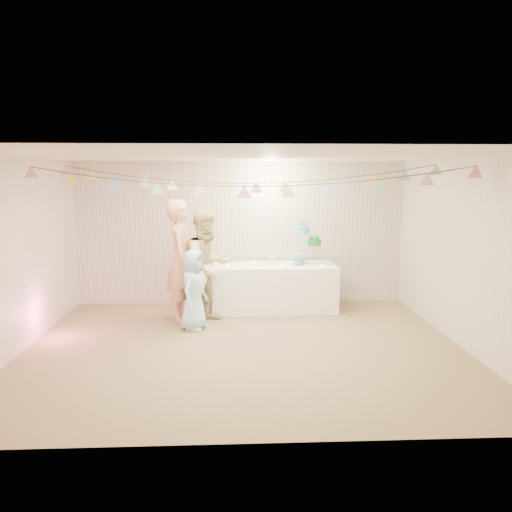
{
  "coord_description": "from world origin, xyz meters",
  "views": [
    {
      "loc": [
        -0.15,
        -6.59,
        2.35
      ],
      "look_at": [
        0.2,
        0.8,
        1.15
      ],
      "focal_mm": 35.0,
      "sensor_mm": 36.0,
      "label": 1
    }
  ],
  "objects_px": {
    "person_child": "(194,290)",
    "person_adult_a": "(181,260)",
    "table": "(274,287)",
    "cake_stand": "(305,248)",
    "person_adult_b": "(208,266)"
  },
  "relations": [
    {
      "from": "person_adult_a",
      "to": "person_adult_b",
      "type": "distance_m",
      "value": 0.45
    },
    {
      "from": "cake_stand",
      "to": "person_adult_a",
      "type": "distance_m",
      "value": 2.2
    },
    {
      "from": "person_adult_a",
      "to": "person_child",
      "type": "bearing_deg",
      "value": -156.1
    },
    {
      "from": "cake_stand",
      "to": "table",
      "type": "bearing_deg",
      "value": -174.81
    },
    {
      "from": "table",
      "to": "cake_stand",
      "type": "bearing_deg",
      "value": 5.19
    },
    {
      "from": "person_adult_b",
      "to": "person_child",
      "type": "bearing_deg",
      "value": -160.24
    },
    {
      "from": "person_child",
      "to": "person_adult_a",
      "type": "bearing_deg",
      "value": 46.63
    },
    {
      "from": "person_adult_a",
      "to": "person_child",
      "type": "height_order",
      "value": "person_adult_a"
    },
    {
      "from": "cake_stand",
      "to": "person_child",
      "type": "distance_m",
      "value": 2.23
    },
    {
      "from": "table",
      "to": "person_child",
      "type": "height_order",
      "value": "person_child"
    },
    {
      "from": "table",
      "to": "cake_stand",
      "type": "height_order",
      "value": "cake_stand"
    },
    {
      "from": "cake_stand",
      "to": "person_child",
      "type": "height_order",
      "value": "cake_stand"
    },
    {
      "from": "person_adult_a",
      "to": "person_child",
      "type": "xyz_separation_m",
      "value": [
        0.23,
        -0.5,
        -0.37
      ]
    },
    {
      "from": "table",
      "to": "cake_stand",
      "type": "relative_size",
      "value": 3.1
    },
    {
      "from": "table",
      "to": "person_adult_a",
      "type": "bearing_deg",
      "value": -159.74
    }
  ]
}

